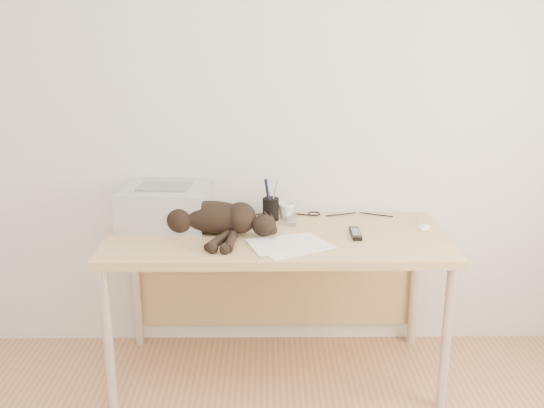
{
  "coord_description": "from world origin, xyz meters",
  "views": [
    {
      "loc": [
        -0.05,
        -1.31,
        1.69
      ],
      "look_at": [
        -0.02,
        1.34,
        0.91
      ],
      "focal_mm": 40.0,
      "sensor_mm": 36.0,
      "label": 1
    }
  ],
  "objects_px": {
    "cat": "(208,219)",
    "printer": "(165,205)",
    "mug": "(286,211)",
    "desk": "(276,254)",
    "pen_cup": "(271,209)",
    "mouse": "(424,225)"
  },
  "relations": [
    {
      "from": "cat",
      "to": "printer",
      "type": "bearing_deg",
      "value": 157.29
    },
    {
      "from": "cat",
      "to": "mug",
      "type": "height_order",
      "value": "cat"
    },
    {
      "from": "desk",
      "to": "mug",
      "type": "xyz_separation_m",
      "value": [
        0.05,
        0.16,
        0.17
      ]
    },
    {
      "from": "printer",
      "to": "pen_cup",
      "type": "bearing_deg",
      "value": 6.53
    },
    {
      "from": "printer",
      "to": "mug",
      "type": "xyz_separation_m",
      "value": [
        0.6,
        0.08,
        -0.05
      ]
    },
    {
      "from": "cat",
      "to": "pen_cup",
      "type": "bearing_deg",
      "value": 46.5
    },
    {
      "from": "printer",
      "to": "pen_cup",
      "type": "relative_size",
      "value": 2.08
    },
    {
      "from": "desk",
      "to": "mouse",
      "type": "xyz_separation_m",
      "value": [
        0.72,
        0.0,
        0.15
      ]
    },
    {
      "from": "desk",
      "to": "printer",
      "type": "height_order",
      "value": "printer"
    },
    {
      "from": "mug",
      "to": "pen_cup",
      "type": "distance_m",
      "value": 0.08
    },
    {
      "from": "printer",
      "to": "mouse",
      "type": "distance_m",
      "value": 1.27
    },
    {
      "from": "pen_cup",
      "to": "mouse",
      "type": "bearing_deg",
      "value": -10.81
    },
    {
      "from": "printer",
      "to": "pen_cup",
      "type": "distance_m",
      "value": 0.53
    },
    {
      "from": "mug",
      "to": "pen_cup",
      "type": "xyz_separation_m",
      "value": [
        -0.08,
        -0.02,
        0.02
      ]
    },
    {
      "from": "mug",
      "to": "mouse",
      "type": "xyz_separation_m",
      "value": [
        0.67,
        -0.16,
        -0.03
      ]
    },
    {
      "from": "mouse",
      "to": "cat",
      "type": "bearing_deg",
      "value": -151.27
    },
    {
      "from": "mouse",
      "to": "pen_cup",
      "type": "bearing_deg",
      "value": -165.82
    },
    {
      "from": "mouse",
      "to": "printer",
      "type": "bearing_deg",
      "value": -158.74
    },
    {
      "from": "cat",
      "to": "mouse",
      "type": "relative_size",
      "value": 7.36
    },
    {
      "from": "pen_cup",
      "to": "mouse",
      "type": "relative_size",
      "value": 2.16
    },
    {
      "from": "printer",
      "to": "mouse",
      "type": "bearing_deg",
      "value": -3.73
    },
    {
      "from": "printer",
      "to": "cat",
      "type": "relative_size",
      "value": 0.61
    }
  ]
}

